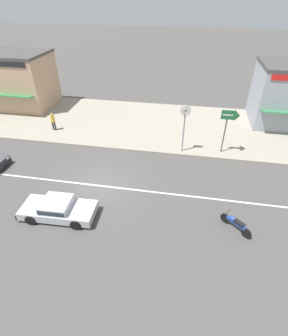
% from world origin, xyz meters
% --- Properties ---
extents(ground_plane, '(160.00, 160.00, 0.00)m').
position_xyz_m(ground_plane, '(0.00, 0.00, 0.00)').
color(ground_plane, '#4C4947').
extents(lane_centre_stripe, '(50.40, 0.14, 0.01)m').
position_xyz_m(lane_centre_stripe, '(0.00, 0.00, 0.00)').
color(lane_centre_stripe, silver).
rests_on(lane_centre_stripe, ground).
extents(kerb_strip, '(68.00, 10.00, 0.15)m').
position_xyz_m(kerb_strip, '(0.00, 9.59, 0.07)').
color(kerb_strip, '#9E9384').
rests_on(kerb_strip, ground).
extents(sedan_silver_1, '(4.28, 1.98, 1.06)m').
position_xyz_m(sedan_silver_1, '(-1.43, -2.97, 0.53)').
color(sedan_silver_1, '#B7BABF').
rests_on(sedan_silver_1, ground).
extents(motorcycle_0, '(1.48, 1.34, 0.80)m').
position_xyz_m(motorcycle_0, '(8.26, -2.25, 0.42)').
color(motorcycle_0, black).
rests_on(motorcycle_0, ground).
extents(street_clock, '(0.72, 0.22, 3.68)m').
position_xyz_m(street_clock, '(5.00, 5.15, 2.94)').
color(street_clock, '#9E9EA3').
rests_on(street_clock, kerb_strip).
extents(arrow_signboard, '(1.29, 0.75, 3.43)m').
position_xyz_m(arrow_signboard, '(8.49, 5.52, 3.03)').
color(arrow_signboard, '#4C4C51').
rests_on(arrow_signboard, kerb_strip).
extents(pedestrian_near_clock, '(0.34, 0.34, 1.58)m').
position_xyz_m(pedestrian_near_clock, '(-6.35, 6.72, 1.07)').
color(pedestrian_near_clock, '#232838').
rests_on(pedestrian_near_clock, kerb_strip).
extents(shopfront_mid_block, '(6.27, 5.58, 5.33)m').
position_xyz_m(shopfront_mid_block, '(-12.00, 11.60, 2.82)').
color(shopfront_mid_block, tan).
rests_on(shopfront_mid_block, kerb_strip).
extents(shopfront_far_kios, '(4.54, 5.80, 5.25)m').
position_xyz_m(shopfront_far_kios, '(13.20, 12.06, 2.78)').
color(shopfront_far_kios, '#999EA8').
rests_on(shopfront_far_kios, kerb_strip).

